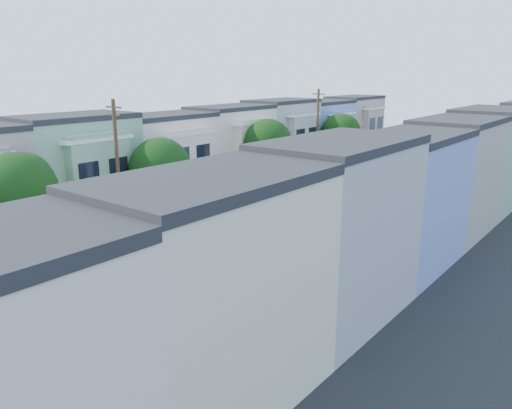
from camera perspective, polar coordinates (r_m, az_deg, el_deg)
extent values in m
plane|color=black|center=(31.41, -10.91, -7.61)|extent=(160.00, 160.00, 0.00)
cube|color=black|center=(42.05, 4.73, -1.54)|extent=(12.00, 70.00, 0.02)
cube|color=gray|center=(45.54, -1.59, -0.12)|extent=(0.30, 70.00, 0.15)
cube|color=gray|center=(39.15, 12.10, -2.99)|extent=(0.30, 70.00, 0.15)
cube|color=gray|center=(46.36, -2.81, 0.14)|extent=(2.60, 70.00, 0.15)
cube|color=gray|center=(38.63, 13.82, -3.34)|extent=(2.60, 70.00, 0.15)
cube|color=gold|center=(42.05, 4.73, -1.56)|extent=(0.12, 70.00, 0.01)
cube|color=#7F93D1|center=(48.91, -6.16, 0.76)|extent=(5.00, 70.00, 8.50)
cube|color=#7F93D1|center=(37.34, 19.10, -4.51)|extent=(5.00, 70.00, 8.50)
cylinder|color=black|center=(33.50, -25.28, -4.22)|extent=(0.44, 0.44, 3.46)
sphere|color=black|center=(32.37, -25.70, 1.33)|extent=(4.70, 4.70, 4.70)
cylinder|color=black|center=(39.17, -11.02, -0.59)|extent=(0.44, 0.44, 3.21)
sphere|color=black|center=(38.22, -10.97, 4.03)|extent=(4.70, 4.70, 4.70)
cylinder|color=black|center=(48.51, 0.97, 2.94)|extent=(0.44, 0.44, 3.65)
sphere|color=black|center=(47.73, 1.27, 6.97)|extent=(4.70, 4.70, 4.70)
cylinder|color=black|center=(60.06, 9.20, 4.91)|extent=(0.44, 0.44, 3.30)
sphere|color=black|center=(59.44, 9.58, 8.00)|extent=(4.70, 4.70, 4.70)
cylinder|color=black|center=(51.17, 19.85, 2.38)|extent=(0.44, 0.44, 3.12)
sphere|color=black|center=(50.61, 20.43, 5.24)|extent=(3.10, 3.10, 3.10)
cylinder|color=#42301E|center=(35.95, -15.46, 3.33)|extent=(0.26, 0.26, 10.00)
cube|color=#42301E|center=(35.36, -15.98, 10.64)|extent=(1.60, 0.12, 0.12)
cylinder|color=#42301E|center=(55.12, 7.00, 7.63)|extent=(0.26, 0.26, 10.00)
cube|color=#42301E|center=(54.73, 7.15, 12.41)|extent=(1.60, 0.12, 0.12)
cube|color=white|center=(28.44, -12.80, -6.36)|extent=(2.25, 4.04, 2.21)
cube|color=white|center=(30.26, -8.43, -5.01)|extent=(2.25, 1.88, 2.03)
cube|color=black|center=(29.38, -11.37, -8.13)|extent=(2.07, 5.79, 0.23)
cube|color=#2D0A51|center=(27.49, -16.55, -6.78)|extent=(0.84, 0.04, 0.41)
cube|color=#198C1E|center=(26.91, -15.62, -7.19)|extent=(0.66, 0.04, 0.41)
cylinder|color=black|center=(29.09, -15.63, -8.89)|extent=(0.26, 0.84, 0.84)
cylinder|color=black|center=(27.59, -13.11, -10.06)|extent=(0.26, 0.84, 0.84)
cylinder|color=black|center=(31.23, -10.00, -6.86)|extent=(0.26, 0.84, 0.84)
cylinder|color=black|center=(29.84, -7.39, -7.82)|extent=(0.26, 0.84, 0.84)
imported|color=black|center=(32.74, -1.76, -4.97)|extent=(1.91, 4.71, 1.51)
imported|color=#9FA5B0|center=(35.33, -15.02, -3.97)|extent=(2.86, 5.65, 1.53)
imported|color=#48091C|center=(41.40, -4.41, -0.89)|extent=(2.25, 4.66, 1.28)
imported|color=#41444C|center=(22.70, -21.28, -15.82)|extent=(1.61, 4.10, 1.35)
imported|color=white|center=(26.53, -7.28, -10.02)|extent=(1.75, 4.59, 1.52)
imported|color=black|center=(43.33, 13.46, -0.45)|extent=(2.64, 5.26, 1.43)
imported|color=black|center=(50.59, 17.42, 1.42)|extent=(2.15, 4.62, 1.36)
cylinder|color=black|center=(21.57, -26.56, -19.33)|extent=(0.11, 0.60, 0.60)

